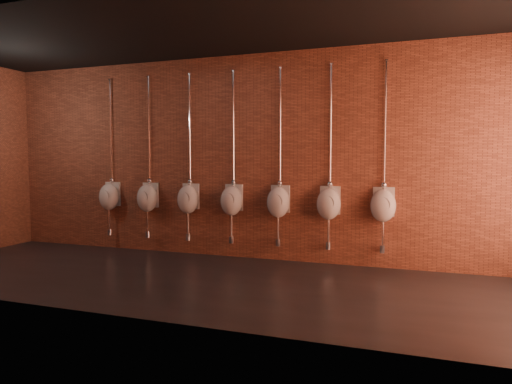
# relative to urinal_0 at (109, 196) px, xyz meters

# --- Properties ---
(ground) EXTENTS (8.50, 8.50, 0.00)m
(ground) POSITION_rel_urinal_0_xyz_m (2.34, -1.38, -0.93)
(ground) COLOR black
(ground) RESTS_ON ground
(room_shell) EXTENTS (8.54, 3.04, 3.22)m
(room_shell) POSITION_rel_urinal_0_xyz_m (2.34, -1.38, 1.08)
(room_shell) COLOR black
(room_shell) RESTS_ON ground
(urinal_0) EXTENTS (0.38, 0.33, 2.71)m
(urinal_0) POSITION_rel_urinal_0_xyz_m (0.00, 0.00, 0.00)
(urinal_0) COLOR silver
(urinal_0) RESTS_ON ground
(urinal_1) EXTENTS (0.38, 0.33, 2.71)m
(urinal_1) POSITION_rel_urinal_0_xyz_m (0.77, 0.00, 0.00)
(urinal_1) COLOR silver
(urinal_1) RESTS_ON ground
(urinal_2) EXTENTS (0.38, 0.33, 2.71)m
(urinal_2) POSITION_rel_urinal_0_xyz_m (1.54, 0.00, 0.00)
(urinal_2) COLOR silver
(urinal_2) RESTS_ON ground
(urinal_3) EXTENTS (0.38, 0.33, 2.71)m
(urinal_3) POSITION_rel_urinal_0_xyz_m (2.31, 0.00, 0.00)
(urinal_3) COLOR silver
(urinal_3) RESTS_ON ground
(urinal_4) EXTENTS (0.38, 0.33, 2.71)m
(urinal_4) POSITION_rel_urinal_0_xyz_m (3.08, 0.00, 0.00)
(urinal_4) COLOR silver
(urinal_4) RESTS_ON ground
(urinal_5) EXTENTS (0.38, 0.33, 2.71)m
(urinal_5) POSITION_rel_urinal_0_xyz_m (3.85, 0.00, 0.00)
(urinal_5) COLOR silver
(urinal_5) RESTS_ON ground
(urinal_6) EXTENTS (0.38, 0.33, 2.71)m
(urinal_6) POSITION_rel_urinal_0_xyz_m (4.62, 0.00, 0.00)
(urinal_6) COLOR silver
(urinal_6) RESTS_ON ground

